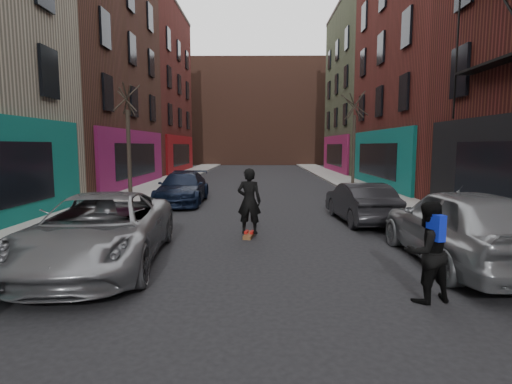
{
  "coord_description": "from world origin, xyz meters",
  "views": [
    {
      "loc": [
        0.26,
        -1.6,
        2.58
      ],
      "look_at": [
        0.17,
        6.76,
        1.6
      ],
      "focal_mm": 28.0,
      "sensor_mm": 36.0,
      "label": 1
    }
  ],
  "objects_px": {
    "parked_right_far": "(462,226)",
    "pedestrian": "(427,251)",
    "tree_right_far": "(354,130)",
    "parked_left_end": "(183,188)",
    "skateboarder": "(249,201)",
    "parked_left_far": "(100,230)",
    "tree_left_far": "(128,129)",
    "skateboard": "(249,235)",
    "parked_right_end": "(360,202)"
  },
  "relations": [
    {
      "from": "tree_right_far",
      "to": "pedestrian",
      "type": "xyz_separation_m",
      "value": [
        -3.2,
        -19.18,
        -2.68
      ]
    },
    {
      "from": "tree_right_far",
      "to": "pedestrian",
      "type": "relative_size",
      "value": 4.06
    },
    {
      "from": "pedestrian",
      "to": "parked_right_far",
      "type": "bearing_deg",
      "value": -145.15
    },
    {
      "from": "parked_right_far",
      "to": "skateboarder",
      "type": "bearing_deg",
      "value": -29.29
    },
    {
      "from": "parked_left_end",
      "to": "parked_right_far",
      "type": "distance_m",
      "value": 12.01
    },
    {
      "from": "pedestrian",
      "to": "skateboard",
      "type": "bearing_deg",
      "value": -74.0
    },
    {
      "from": "parked_right_far",
      "to": "parked_right_end",
      "type": "xyz_separation_m",
      "value": [
        -0.96,
        4.91,
        -0.19
      ]
    },
    {
      "from": "parked_left_end",
      "to": "skateboard",
      "type": "bearing_deg",
      "value": -65.28
    },
    {
      "from": "tree_right_far",
      "to": "parked_right_far",
      "type": "xyz_separation_m",
      "value": [
        -1.6,
        -17.12,
        -2.67
      ]
    },
    {
      "from": "tree_right_far",
      "to": "parked_right_end",
      "type": "height_order",
      "value": "tree_right_far"
    },
    {
      "from": "skateboarder",
      "to": "parked_left_far",
      "type": "bearing_deg",
      "value": 49.32
    },
    {
      "from": "parked_right_end",
      "to": "skateboarder",
      "type": "xyz_separation_m",
      "value": [
        -3.69,
        -2.32,
        0.36
      ]
    },
    {
      "from": "parked_left_far",
      "to": "parked_left_end",
      "type": "bearing_deg",
      "value": 84.53
    },
    {
      "from": "parked_right_end",
      "to": "tree_left_far",
      "type": "bearing_deg",
      "value": -36.75
    },
    {
      "from": "parked_right_end",
      "to": "skateboard",
      "type": "relative_size",
      "value": 5.08
    },
    {
      "from": "parked_left_end",
      "to": "parked_right_far",
      "type": "relative_size",
      "value": 0.95
    },
    {
      "from": "tree_right_far",
      "to": "skateboarder",
      "type": "height_order",
      "value": "tree_right_far"
    },
    {
      "from": "parked_left_far",
      "to": "pedestrian",
      "type": "bearing_deg",
      "value": -23.27
    },
    {
      "from": "parked_left_far",
      "to": "skateboard",
      "type": "xyz_separation_m",
      "value": [
        3.15,
        2.66,
        -0.72
      ]
    },
    {
      "from": "parked_right_far",
      "to": "skateboarder",
      "type": "height_order",
      "value": "skateboarder"
    },
    {
      "from": "parked_right_far",
      "to": "parked_right_end",
      "type": "bearing_deg",
      "value": -79.09
    },
    {
      "from": "parked_left_far",
      "to": "parked_left_end",
      "type": "xyz_separation_m",
      "value": [
        0.0,
        9.19,
        -0.07
      ]
    },
    {
      "from": "parked_right_far",
      "to": "pedestrian",
      "type": "xyz_separation_m",
      "value": [
        -1.6,
        -2.06,
        -0.01
      ]
    },
    {
      "from": "tree_left_far",
      "to": "parked_left_far",
      "type": "relative_size",
      "value": 1.18
    },
    {
      "from": "tree_left_far",
      "to": "parked_left_far",
      "type": "distance_m",
      "value": 11.87
    },
    {
      "from": "parked_right_far",
      "to": "parked_right_end",
      "type": "height_order",
      "value": "parked_right_far"
    },
    {
      "from": "parked_left_far",
      "to": "pedestrian",
      "type": "height_order",
      "value": "pedestrian"
    },
    {
      "from": "tree_left_far",
      "to": "skateboarder",
      "type": "xyz_separation_m",
      "value": [
        6.15,
        -8.53,
        -2.35
      ]
    },
    {
      "from": "parked_right_far",
      "to": "pedestrian",
      "type": "height_order",
      "value": "parked_right_far"
    },
    {
      "from": "tree_left_far",
      "to": "skateboard",
      "type": "relative_size",
      "value": 8.12
    },
    {
      "from": "skateboarder",
      "to": "tree_right_far",
      "type": "bearing_deg",
      "value": -104.18
    },
    {
      "from": "parked_right_end",
      "to": "skateboarder",
      "type": "bearing_deg",
      "value": 27.6
    },
    {
      "from": "parked_right_far",
      "to": "parked_right_end",
      "type": "distance_m",
      "value": 5.01
    },
    {
      "from": "parked_right_far",
      "to": "skateboarder",
      "type": "xyz_separation_m",
      "value": [
        -4.65,
        2.59,
        0.17
      ]
    },
    {
      "from": "parked_right_far",
      "to": "skateboarder",
      "type": "relative_size",
      "value": 2.72
    },
    {
      "from": "skateboard",
      "to": "skateboarder",
      "type": "bearing_deg",
      "value": -170.89
    },
    {
      "from": "tree_left_far",
      "to": "pedestrian",
      "type": "height_order",
      "value": "tree_left_far"
    },
    {
      "from": "tree_right_far",
      "to": "parked_left_end",
      "type": "relative_size",
      "value": 1.42
    },
    {
      "from": "parked_left_end",
      "to": "pedestrian",
      "type": "bearing_deg",
      "value": -62.0
    },
    {
      "from": "parked_right_far",
      "to": "tree_right_far",
      "type": "bearing_deg",
      "value": -95.49
    },
    {
      "from": "tree_left_far",
      "to": "skateboard",
      "type": "distance_m",
      "value": 11.03
    },
    {
      "from": "parked_left_far",
      "to": "parked_left_end",
      "type": "relative_size",
      "value": 1.15
    },
    {
      "from": "tree_right_far",
      "to": "parked_right_end",
      "type": "bearing_deg",
      "value": -101.84
    },
    {
      "from": "parked_right_far",
      "to": "pedestrian",
      "type": "distance_m",
      "value": 2.61
    },
    {
      "from": "parked_left_end",
      "to": "skateboard",
      "type": "height_order",
      "value": "parked_left_end"
    },
    {
      "from": "tree_right_far",
      "to": "parked_left_far",
      "type": "relative_size",
      "value": 1.23
    },
    {
      "from": "parked_right_far",
      "to": "skateboarder",
      "type": "distance_m",
      "value": 5.33
    },
    {
      "from": "tree_left_far",
      "to": "skateboard",
      "type": "bearing_deg",
      "value": -54.22
    },
    {
      "from": "tree_right_far",
      "to": "skateboarder",
      "type": "xyz_separation_m",
      "value": [
        -6.25,
        -14.53,
        -2.5
      ]
    },
    {
      "from": "parked_left_far",
      "to": "skateboarder",
      "type": "distance_m",
      "value": 4.13
    }
  ]
}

